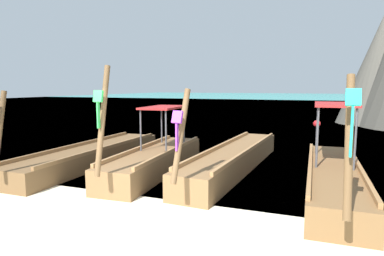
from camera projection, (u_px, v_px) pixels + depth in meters
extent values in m
plane|color=beige|center=(111.00, 233.00, 5.76)|extent=(120.00, 120.00, 0.00)
plane|color=teal|center=(302.00, 100.00, 63.13)|extent=(120.00, 120.00, 0.00)
cube|color=brown|center=(92.00, 156.00, 10.82)|extent=(1.31, 6.51, 0.54)
cube|color=brown|center=(77.00, 145.00, 10.98)|extent=(0.13, 5.98, 0.10)
cube|color=brown|center=(107.00, 147.00, 10.58)|extent=(0.13, 5.98, 0.10)
cube|color=brown|center=(155.00, 161.00, 9.80)|extent=(1.40, 5.21, 0.63)
cube|color=#9F7246|center=(139.00, 148.00, 9.92)|extent=(0.34, 4.74, 0.10)
cube|color=#9F7246|center=(172.00, 150.00, 9.60)|extent=(0.34, 4.74, 0.10)
cylinder|color=brown|center=(102.00, 120.00, 7.08)|extent=(0.16, 0.66, 2.33)
cube|color=green|center=(98.00, 96.00, 6.90)|extent=(0.21, 0.12, 0.25)
cube|color=green|center=(98.00, 115.00, 6.93)|extent=(0.03, 0.08, 0.54)
cylinder|color=#4C4C51|center=(141.00, 131.00, 9.69)|extent=(0.05, 0.05, 1.19)
cylinder|color=#4C4C51|center=(166.00, 132.00, 9.45)|extent=(0.05, 0.05, 1.19)
cylinder|color=#4C4C51|center=(162.00, 125.00, 11.15)|extent=(0.05, 0.05, 1.19)
cylinder|color=#4C4C51|center=(184.00, 126.00, 10.91)|extent=(0.05, 0.05, 1.19)
cube|color=#AD2323|center=(163.00, 107.00, 10.22)|extent=(1.05, 1.80, 0.06)
cube|color=brown|center=(234.00, 159.00, 10.12)|extent=(1.44, 7.00, 0.62)
cube|color=#9F7246|center=(219.00, 146.00, 10.27)|extent=(0.45, 6.39, 0.10)
cube|color=#9F7246|center=(250.00, 149.00, 9.88)|extent=(0.45, 6.39, 0.10)
cylinder|color=brown|center=(181.00, 135.00, 6.65)|extent=(0.17, 0.79, 1.85)
cube|color=purple|center=(177.00, 117.00, 6.48)|extent=(0.21, 0.15, 0.25)
cube|color=purple|center=(177.00, 137.00, 6.51)|extent=(0.03, 0.08, 0.54)
cube|color=brown|center=(333.00, 179.00, 8.04)|extent=(1.26, 5.96, 0.57)
cube|color=#996C3F|center=(310.00, 164.00, 8.19)|extent=(0.17, 5.47, 0.10)
cube|color=#996C3F|center=(359.00, 167.00, 7.82)|extent=(0.17, 5.47, 0.10)
cylinder|color=brown|center=(349.00, 146.00, 4.97)|extent=(0.13, 0.72, 2.13)
cube|color=#1ECCBC|center=(353.00, 97.00, 4.69)|extent=(0.20, 0.13, 0.25)
cube|color=#1ECCBC|center=(351.00, 132.00, 4.73)|extent=(0.03, 0.08, 0.72)
cylinder|color=#4C4C51|center=(317.00, 138.00, 7.92)|extent=(0.05, 0.05, 1.43)
cylinder|color=#4C4C51|center=(355.00, 139.00, 7.65)|extent=(0.05, 0.05, 1.43)
cylinder|color=#4C4C51|center=(317.00, 129.00, 9.58)|extent=(0.05, 0.05, 1.43)
cylinder|color=#4C4C51|center=(348.00, 130.00, 9.31)|extent=(0.05, 0.05, 1.43)
cube|color=#AD2323|center=(336.00, 104.00, 8.52)|extent=(1.02, 2.00, 0.06)
cone|color=#4E4B43|center=(382.00, 69.00, 22.18)|extent=(5.36, 5.36, 7.29)
sphere|color=red|center=(317.00, 124.00, 20.53)|extent=(0.44, 0.44, 0.44)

